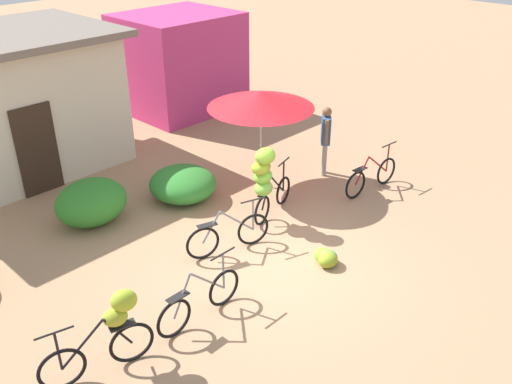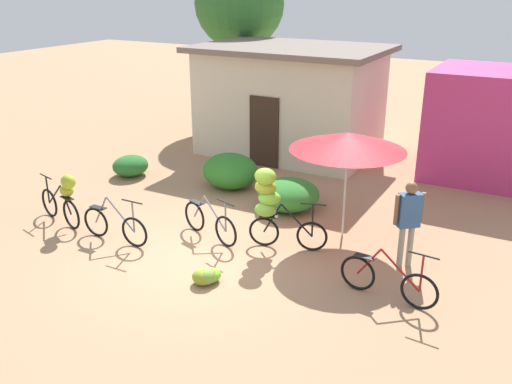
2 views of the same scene
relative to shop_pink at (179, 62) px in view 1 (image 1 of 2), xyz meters
name	(u,v)px [view 1 (image 1 of 2)]	position (x,y,z in m)	size (l,w,h in m)	color
ground_plane	(272,262)	(-4.18, -7.65, -1.43)	(60.00, 60.00, 0.00)	tan
shop_pink	(179,62)	(0.00, 0.00, 0.00)	(3.20, 2.80, 2.86)	#C23574
hedge_bush_front_right	(91,202)	(-5.63, -4.09, -0.98)	(1.46, 1.26, 0.90)	#2F7C28
hedge_bush_mid	(183,184)	(-3.73, -4.62, -1.08)	(1.43, 1.47, 0.70)	#2F7F2E
market_umbrella	(261,99)	(-2.11, -5.40, 0.61)	(2.30, 2.30, 2.21)	beige
bicycle_leftmost	(110,328)	(-7.55, -7.76, -0.74)	(1.57, 0.52, 1.21)	black
bicycle_near_pile	(200,301)	(-6.06, -7.88, -1.08)	(1.65, 0.14, 0.99)	black
bicycle_center_loaded	(229,235)	(-4.46, -6.83, -1.07)	(1.60, 0.57, 0.96)	black
bicycle_by_shop	(265,177)	(-3.20, -6.56, -0.43)	(1.53, 0.61, 1.65)	black
bicycle_rightmost	(371,176)	(-0.60, -7.36, -1.08)	(1.70, 0.23, 0.99)	black
banana_pile_on_ground	(326,257)	(-3.52, -8.37, -1.30)	(0.53, 0.59, 0.28)	olive
person_vendor	(326,134)	(-0.65, -6.07, -0.41)	(0.46, 0.41, 1.66)	gray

